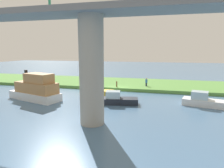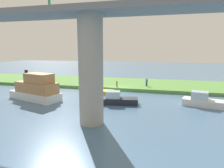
{
  "view_description": "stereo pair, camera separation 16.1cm",
  "coord_description": "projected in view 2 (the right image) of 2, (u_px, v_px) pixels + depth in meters",
  "views": [
    {
      "loc": [
        -7.3,
        31.09,
        6.61
      ],
      "look_at": [
        -0.43,
        5.0,
        2.0
      ],
      "focal_mm": 32.24,
      "sensor_mm": 36.0,
      "label": 1
    },
    {
      "loc": [
        -7.46,
        31.05,
        6.61
      ],
      "look_at": [
        -0.43,
        5.0,
        2.0
      ],
      "focal_mm": 32.24,
      "sensor_mm": 36.0,
      "label": 2
    }
  ],
  "objects": [
    {
      "name": "motorboat_white",
      "position": [
        117.0,
        99.0,
        24.75
      ],
      "size": [
        5.01,
        2.53,
        1.6
      ],
      "color": "#1E232D",
      "rests_on": "ground"
    },
    {
      "name": "bridge_pylon",
      "position": [
        91.0,
        71.0,
        17.5
      ],
      "size": [
        2.16,
        2.16,
        9.51
      ],
      "primitive_type": "cylinder",
      "color": "#9E998E",
      "rests_on": "ground"
    },
    {
      "name": "mooring_post",
      "position": [
        117.0,
        84.0,
        33.33
      ],
      "size": [
        0.2,
        0.2,
        0.96
      ],
      "primitive_type": "cylinder",
      "color": "brown",
      "rests_on": "grassy_bank"
    },
    {
      "name": "riverboat_paddlewheel",
      "position": [
        204.0,
        101.0,
        23.77
      ],
      "size": [
        5.4,
        2.92,
        1.71
      ],
      "color": "white",
      "rests_on": "ground"
    },
    {
      "name": "ground_plane",
      "position": [
        117.0,
        91.0,
        32.57
      ],
      "size": [
        160.0,
        160.0,
        0.0
      ],
      "primitive_type": "plane",
      "color": "#4C7093"
    },
    {
      "name": "bridge_span",
      "position": [
        90.0,
        8.0,
        16.63
      ],
      "size": [
        70.0,
        4.3,
        3.25
      ],
      "color": "slate",
      "rests_on": "bridge_pylon"
    },
    {
      "name": "houseboat_blue",
      "position": [
        96.0,
        91.0,
        29.74
      ],
      "size": [
        4.83,
        1.76,
        1.61
      ],
      "color": "gold",
      "rests_on": "ground"
    },
    {
      "name": "person_on_bank",
      "position": [
        147.0,
        82.0,
        34.12
      ],
      "size": [
        0.5,
        0.5,
        1.39
      ],
      "color": "#2D334C",
      "rests_on": "grassy_bank"
    },
    {
      "name": "grassy_bank",
      "position": [
        125.0,
        84.0,
        38.24
      ],
      "size": [
        80.0,
        12.0,
        0.5
      ],
      "primitive_type": "cube",
      "color": "#5B9342",
      "rests_on": "ground"
    },
    {
      "name": "pontoon_yellow",
      "position": [
        36.0,
        89.0,
        26.73
      ],
      "size": [
        8.08,
        4.66,
        3.92
      ],
      "color": "white",
      "rests_on": "ground"
    }
  ]
}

